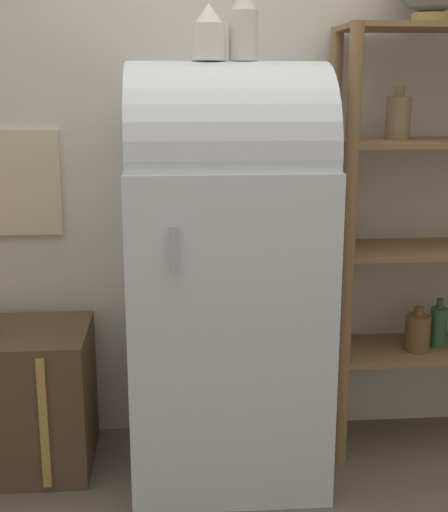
{
  "coord_description": "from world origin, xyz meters",
  "views": [
    {
      "loc": [
        -0.2,
        -2.27,
        1.45
      ],
      "look_at": [
        -0.01,
        0.23,
        0.84
      ],
      "focal_mm": 50.0,
      "sensor_mm": 36.0,
      "label": 1
    }
  ],
  "objects_px": {
    "vase_left": "(209,34)",
    "vase_center": "(244,25)",
    "refrigerator": "(227,268)",
    "suitcase_trunk": "(8,399)"
  },
  "relations": [
    {
      "from": "vase_left",
      "to": "vase_center",
      "type": "distance_m",
      "value": 0.13
    },
    {
      "from": "refrigerator",
      "to": "suitcase_trunk",
      "type": "xyz_separation_m",
      "value": [
        -0.83,
        0.06,
        -0.52
      ]
    },
    {
      "from": "refrigerator",
      "to": "suitcase_trunk",
      "type": "distance_m",
      "value": 0.98
    },
    {
      "from": "refrigerator",
      "to": "vase_left",
      "type": "relative_size",
      "value": 8.18
    },
    {
      "from": "suitcase_trunk",
      "to": "refrigerator",
      "type": "bearing_deg",
      "value": -4.43
    },
    {
      "from": "refrigerator",
      "to": "suitcase_trunk",
      "type": "bearing_deg",
      "value": 175.57
    },
    {
      "from": "vase_center",
      "to": "vase_left",
      "type": "bearing_deg",
      "value": -167.71
    },
    {
      "from": "vase_center",
      "to": "refrigerator",
      "type": "bearing_deg",
      "value": -165.09
    },
    {
      "from": "vase_left",
      "to": "vase_center",
      "type": "relative_size",
      "value": 0.73
    },
    {
      "from": "refrigerator",
      "to": "vase_center",
      "type": "xyz_separation_m",
      "value": [
        0.06,
        0.02,
        0.85
      ]
    }
  ]
}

